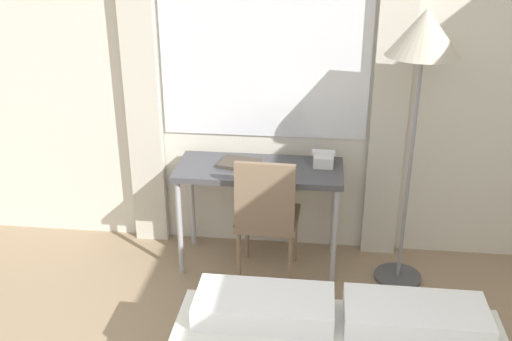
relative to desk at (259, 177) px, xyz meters
name	(u,v)px	position (x,y,z in m)	size (l,w,h in m)	color
wall_back_with_window	(255,64)	(-0.06, 0.32, 0.69)	(5.76, 0.13, 2.70)	silver
desk	(259,177)	(0.00, 0.00, 0.00)	(1.11, 0.48, 0.73)	#4C4C51
desk_chair	(267,213)	(0.07, -0.19, -0.16)	(0.41, 0.41, 0.89)	#8C7259
standing_lamp	(423,50)	(0.96, -0.11, 0.90)	(0.44, 0.44, 1.80)	#4C4C51
telephone	(323,159)	(0.42, 0.09, 0.12)	(0.15, 0.17, 0.10)	white
book	(239,163)	(-0.14, 0.02, 0.09)	(0.29, 0.26, 0.02)	#4C4238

